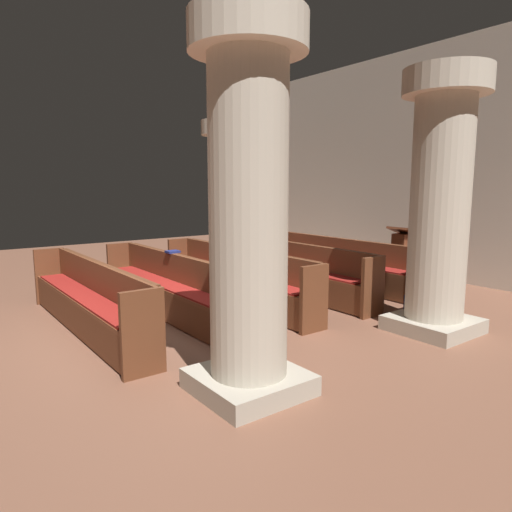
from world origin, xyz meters
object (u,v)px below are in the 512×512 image
(pew_row_3, at_px, (168,284))
(kneeler_box_blue, at_px, (421,304))
(pillar_far_side, at_px, (226,193))
(pillar_aisle_side, at_px, (440,199))
(lectern, at_px, (401,261))
(pew_row_1, at_px, (290,267))
(pew_row_2, at_px, (235,274))
(pew_row_4, at_px, (87,295))
(hymn_book, at_px, (173,252))
(pillar_aisle_rear, at_px, (248,206))
(pew_row_0, at_px, (336,260))

(pew_row_3, distance_m, kneeler_box_blue, 3.64)
(pillar_far_side, relative_size, kneeler_box_blue, 8.37)
(pillar_aisle_side, height_order, kneeler_box_blue, pillar_aisle_side)
(lectern, xyz_separation_m, kneeler_box_blue, (1.34, -1.37, -0.33))
(pew_row_3, xyz_separation_m, lectern, (0.72, 4.36, -0.01))
(pew_row_1, height_order, pew_row_2, same)
(pew_row_1, xyz_separation_m, pew_row_4, (0.00, -3.38, 0.00))
(pew_row_4, height_order, hymn_book, hymn_book)
(pillar_far_side, distance_m, pillar_aisle_rear, 6.15)
(pew_row_3, distance_m, pillar_aisle_rear, 2.95)
(pew_row_3, relative_size, pew_row_4, 1.00)
(pew_row_0, distance_m, pillar_aisle_rear, 4.87)
(pew_row_3, bearing_deg, pillar_aisle_rear, -11.33)
(pew_row_2, xyz_separation_m, pillar_far_side, (-2.60, 1.56, 1.19))
(hymn_book, bearing_deg, pew_row_4, -80.32)
(pew_row_4, xyz_separation_m, pillar_aisle_side, (2.65, 3.47, 1.19))
(pew_row_0, xyz_separation_m, kneeler_box_blue, (2.06, -0.40, -0.34))
(pew_row_0, xyz_separation_m, pew_row_3, (0.00, -3.38, 0.00))
(pew_row_0, distance_m, pew_row_2, 2.25)
(pillar_far_side, height_order, hymn_book, pillar_far_side)
(pew_row_4, relative_size, pillar_far_side, 1.14)
(pew_row_0, bearing_deg, pillar_aisle_rear, -55.89)
(pew_row_1, distance_m, pew_row_4, 3.38)
(pew_row_1, bearing_deg, pillar_far_side, 170.60)
(pew_row_0, xyz_separation_m, pew_row_2, (0.00, -2.25, 0.00))
(pew_row_2, relative_size, kneeler_box_blue, 9.54)
(pillar_far_side, relative_size, hymn_book, 17.57)
(pew_row_1, height_order, pillar_aisle_rear, pillar_aisle_rear)
(pew_row_2, bearing_deg, pillar_aisle_side, 24.72)
(pillar_aisle_rear, bearing_deg, pew_row_3, 168.67)
(pillar_aisle_side, xyz_separation_m, lectern, (-1.93, 2.01, -1.20))
(pew_row_2, distance_m, lectern, 3.31)
(pew_row_2, distance_m, kneeler_box_blue, 2.79)
(pillar_aisle_rear, height_order, hymn_book, pillar_aisle_rear)
(pew_row_1, relative_size, lectern, 3.34)
(pillar_aisle_rear, bearing_deg, hymn_book, 165.86)
(pew_row_2, relative_size, pew_row_3, 1.00)
(pew_row_4, bearing_deg, pew_row_1, 90.00)
(pillar_far_side, bearing_deg, kneeler_box_blue, 3.69)
(pew_row_2, xyz_separation_m, pew_row_4, (0.00, -2.25, 0.00))
(pew_row_2, distance_m, hymn_book, 1.04)
(pew_row_0, height_order, pew_row_4, same)
(pew_row_0, height_order, hymn_book, hymn_book)
(pillar_aisle_side, relative_size, pillar_aisle_rear, 1.00)
(pew_row_3, distance_m, hymn_book, 0.51)
(pew_row_0, relative_size, pew_row_2, 1.00)
(pillar_aisle_rear, relative_size, kneeler_box_blue, 8.37)
(pew_row_0, xyz_separation_m, pillar_aisle_rear, (2.65, -3.91, 1.19))
(pew_row_2, distance_m, pillar_far_side, 3.26)
(pew_row_4, height_order, lectern, lectern)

